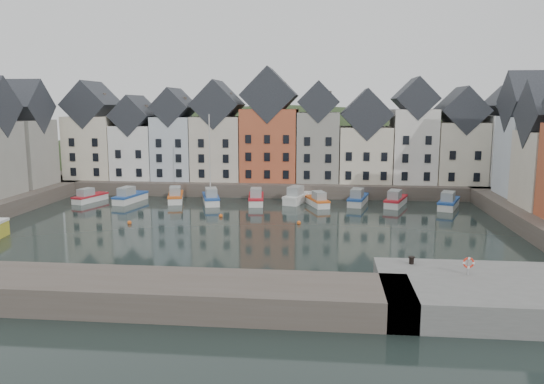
# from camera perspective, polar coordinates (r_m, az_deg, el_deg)

# --- Properties ---
(ground) EXTENTS (260.00, 260.00, 0.00)m
(ground) POSITION_cam_1_polar(r_m,az_deg,el_deg) (58.67, -3.23, -4.41)
(ground) COLOR black
(ground) RESTS_ON ground
(far_quay) EXTENTS (90.00, 16.00, 2.00)m
(far_quay) POSITION_cam_1_polar(r_m,az_deg,el_deg) (87.69, -0.13, 0.87)
(far_quay) COLOR #50463D
(far_quay) RESTS_ON ground
(near_quay) EXTENTS (18.00, 10.00, 2.00)m
(near_quay) POSITION_cam_1_polar(r_m,az_deg,el_deg) (40.57, 24.43, -10.12)
(near_quay) COLOR #60605E
(near_quay) RESTS_ON ground
(near_wall) EXTENTS (50.00, 6.00, 2.00)m
(near_wall) POSITION_cam_1_polar(r_m,az_deg,el_deg) (41.32, -22.39, -9.63)
(near_wall) COLOR #50463D
(near_wall) RESTS_ON ground
(hillside) EXTENTS (153.60, 70.40, 64.00)m
(hillside) POSITION_cam_1_polar(r_m,az_deg,el_deg) (117.05, 1.24, -6.47)
(hillside) COLOR #24341A
(hillside) RESTS_ON ground
(far_terrace) EXTENTS (72.37, 8.16, 17.78)m
(far_terrace) POSITION_cam_1_polar(r_m,az_deg,el_deg) (84.61, 1.90, 5.92)
(far_terrace) COLOR beige
(far_terrace) RESTS_ON far_quay
(left_terrace) EXTENTS (7.65, 17.00, 15.69)m
(left_terrace) POSITION_cam_1_polar(r_m,az_deg,el_deg) (83.25, -27.04, 4.85)
(left_terrace) COLOR gray
(left_terrace) RESTS_ON left_quay
(mooring_buoys) EXTENTS (20.50, 5.50, 0.50)m
(mooring_buoys) POSITION_cam_1_polar(r_m,az_deg,el_deg) (64.46, -6.00, -3.05)
(mooring_buoys) COLOR #D65719
(mooring_buoys) RESTS_ON ground
(boat_a) EXTENTS (3.45, 6.18, 2.27)m
(boat_a) POSITION_cam_1_polar(r_m,az_deg,el_deg) (81.43, -19.04, -0.54)
(boat_a) COLOR silver
(boat_a) RESTS_ON ground
(boat_b) EXTENTS (3.32, 6.95, 2.56)m
(boat_b) POSITION_cam_1_polar(r_m,az_deg,el_deg) (79.38, -15.06, -0.53)
(boat_b) COLOR silver
(boat_b) RESTS_ON ground
(boat_c) EXTENTS (3.60, 6.93, 2.54)m
(boat_c) POSITION_cam_1_polar(r_m,az_deg,el_deg) (78.45, -10.33, -0.48)
(boat_c) COLOR silver
(boat_c) RESTS_ON ground
(boat_d) EXTENTS (3.91, 7.05, 12.88)m
(boat_d) POSITION_cam_1_polar(r_m,az_deg,el_deg) (76.16, -6.59, -0.62)
(boat_d) COLOR silver
(boat_d) RESTS_ON ground
(boat_e) EXTENTS (2.86, 6.91, 2.58)m
(boat_e) POSITION_cam_1_polar(r_m,az_deg,el_deg) (75.57, -1.72, -0.69)
(boat_e) COLOR silver
(boat_e) RESTS_ON ground
(boat_f) EXTENTS (4.23, 7.36, 2.70)m
(boat_f) POSITION_cam_1_polar(r_m,az_deg,el_deg) (76.62, 2.76, -0.53)
(boat_f) COLOR silver
(boat_f) RESTS_ON ground
(boat_g) EXTENTS (3.82, 6.35, 2.33)m
(boat_g) POSITION_cam_1_polar(r_m,az_deg,el_deg) (74.31, 4.90, -0.95)
(boat_g) COLOR silver
(boat_g) RESTS_ON ground
(boat_h) EXTENTS (3.47, 7.00, 2.58)m
(boat_h) POSITION_cam_1_polar(r_m,az_deg,el_deg) (76.03, 9.21, -0.75)
(boat_h) COLOR silver
(boat_h) RESTS_ON ground
(boat_i) EXTENTS (4.09, 6.95, 2.55)m
(boat_i) POSITION_cam_1_polar(r_m,az_deg,el_deg) (75.90, 13.14, -0.90)
(boat_i) COLOR silver
(boat_i) RESTS_ON ground
(boat_j) EXTENTS (4.34, 7.13, 2.62)m
(boat_j) POSITION_cam_1_polar(r_m,az_deg,el_deg) (76.15, 18.46, -1.09)
(boat_j) COLOR silver
(boat_j) RESTS_ON ground
(mooring_bollard) EXTENTS (0.48, 0.48, 0.56)m
(mooring_bollard) POSITION_cam_1_polar(r_m,az_deg,el_deg) (41.93, 14.78, -7.08)
(mooring_bollard) COLOR black
(mooring_bollard) RESTS_ON near_quay
(life_ring_post) EXTENTS (0.80, 0.17, 1.30)m
(life_ring_post) POSITION_cam_1_polar(r_m,az_deg,el_deg) (40.34, 20.38, -7.19)
(life_ring_post) COLOR gray
(life_ring_post) RESTS_ON near_quay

